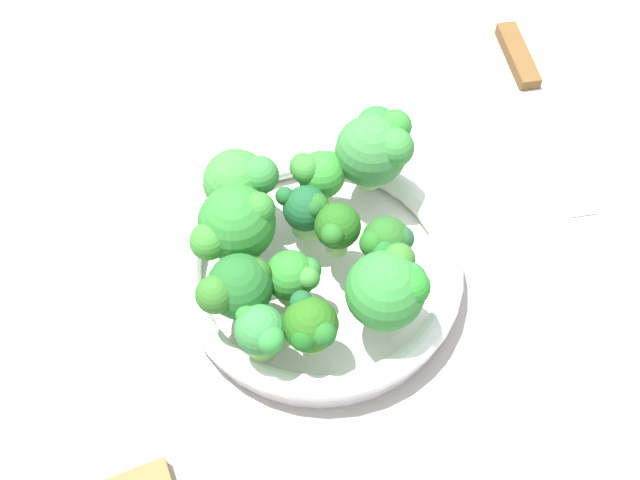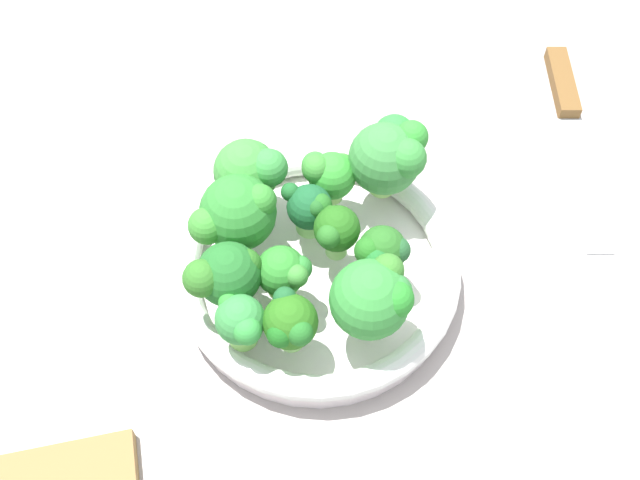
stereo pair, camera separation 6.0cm
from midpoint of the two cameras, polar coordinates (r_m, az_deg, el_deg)
The scene contains 15 objects.
ground_plane at distance 72.15cm, azimuth -2.96°, elevation -3.36°, with size 130.00×130.00×2.50cm, color #A79E99.
bowl at distance 68.97cm, azimuth -2.48°, elevation -2.44°, with size 25.58×25.58×4.00cm.
broccoli_floret_0 at distance 63.15cm, azimuth -4.71°, elevation -2.93°, with size 4.74×4.26×5.14cm.
broccoli_floret_1 at distance 68.93cm, azimuth 1.69°, elevation 6.81°, with size 7.10×7.36×7.55cm.
broccoli_floret_2 at distance 62.15cm, azimuth -8.89°, elevation -3.71°, with size 6.28×5.41×6.40cm.
broccoli_floret_3 at distance 67.91cm, azimuth -8.51°, elevation 4.04°, with size 6.71×6.83×6.60cm.
broccoli_floret_4 at distance 64.21cm, azimuth 2.24°, elevation -0.41°, with size 4.77×4.76×5.33cm.
broccoli_floret_5 at distance 60.39cm, azimuth -3.58°, elevation -6.62°, with size 4.48×4.97×5.59cm.
broccoli_floret_6 at distance 68.81cm, azimuth -2.64°, elevation 4.83°, with size 4.89×4.47×5.48cm.
broccoli_floret_7 at distance 65.14cm, azimuth -8.92°, elevation 0.98°, with size 7.50×6.65×7.27cm.
broccoli_floret_8 at distance 60.51cm, azimuth 2.38°, elevation -3.85°, with size 6.59×6.47×7.65cm.
broccoli_floret_9 at distance 64.87cm, azimuth -1.39°, elevation 0.72°, with size 4.02×4.46×5.59cm.
broccoli_floret_10 at distance 60.57cm, azimuth -7.22°, elevation -7.05°, with size 4.06×4.49×5.42cm.
broccoli_floret_11 at distance 66.59cm, azimuth -3.86°, elevation 2.07°, with size 4.45×4.05×5.13cm.
knife at distance 87.32cm, azimuth 13.50°, elevation 10.86°, with size 3.00×26.65×1.50cm.
Camera 1 is at (-6.18, -35.75, 61.16)cm, focal length 43.04 mm.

